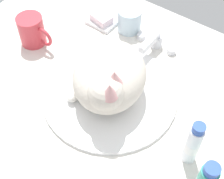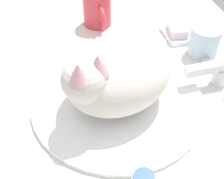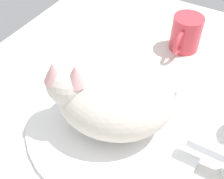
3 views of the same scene
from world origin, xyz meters
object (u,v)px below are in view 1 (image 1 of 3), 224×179
Objects in this scene: cat at (108,78)px; toothpaste_bottle at (193,144)px; rinse_cup at (129,20)px; faucet at (154,42)px; coffee_mug at (32,31)px; soap_bar at (102,18)px.

toothpaste_bottle is at bearing -7.18° from cat.
rinse_cup is (-11.26, 26.37, -4.66)cm from cat.
faucet is 36.95cm from coffee_mug.
toothpaste_bottle reaches higher than soap_bar.
coffee_mug is (-31.33, -19.50, 1.97)cm from faucet.
cat reaches higher than toothpaste_bottle.
faucet is 1.82× the size of rinse_cup.
toothpaste_bottle is (57.40, -7.34, 1.79)cm from coffee_mug.
faucet is 37.60cm from toothpaste_bottle.
rinse_cup is 9.34cm from soap_bar.
soap_bar is at bearing 149.92° from toothpaste_bottle.
coffee_mug is at bearing -121.28° from soap_bar.
faucet is at bearing 0.99° from soap_bar.
soap_bar is 0.47× the size of toothpaste_bottle.
coffee_mug reaches higher than rinse_cup.
cat is 32.07cm from coffee_mug.
rinse_cup is 0.54× the size of toothpaste_bottle.
faucet is 11.40cm from rinse_cup.
soap_bar is (-8.69, -3.13, -1.41)cm from rinse_cup.
cat is 4.24× the size of soap_bar.
cat is 31.23cm from soap_bar.
cat is at bearing -66.88° from rinse_cup.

